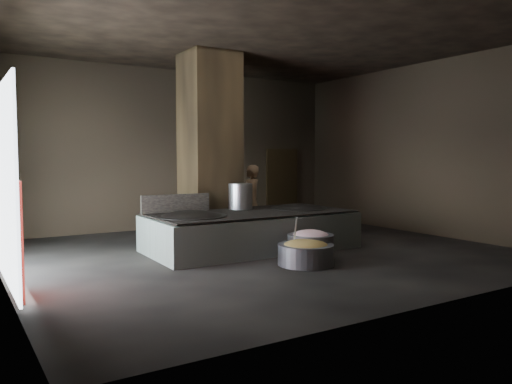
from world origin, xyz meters
TOP-DOWN VIEW (x-y plane):
  - floor at (0.00, 0.00)m, footprint 10.00×9.00m
  - ceiling at (0.00, 0.00)m, footprint 10.00×9.00m
  - back_wall at (0.00, 4.55)m, footprint 10.00×0.10m
  - front_wall at (0.00, -4.55)m, footprint 10.00×0.10m
  - right_wall at (5.05, 0.00)m, footprint 0.10×9.00m
  - pillar at (-0.30, 1.90)m, footprint 1.20×1.20m
  - hearth_platform at (-0.06, 0.38)m, footprint 4.51×2.21m
  - platform_cap at (-0.06, 0.38)m, footprint 4.38×2.10m
  - wok_left at (-1.51, 0.33)m, footprint 1.41×1.41m
  - wok_left_rim at (-1.51, 0.33)m, footprint 1.44×1.44m
  - wok_right at (1.29, 0.43)m, footprint 1.32×1.32m
  - wok_right_rim at (1.29, 0.43)m, footprint 1.34×1.34m
  - stock_pot at (-0.01, 0.93)m, footprint 0.55×0.55m
  - splash_guard at (-1.51, 1.13)m, footprint 1.56×0.08m
  - cook at (0.93, 2.02)m, footprint 0.79×0.67m
  - veg_basin at (-0.01, -1.53)m, footprint 1.08×1.08m
  - veg_fill at (-0.01, -1.53)m, footprint 0.87×0.87m
  - ladle at (-0.16, -1.38)m, footprint 0.21×0.39m
  - meat_basin at (0.36, -1.20)m, footprint 1.20×1.20m
  - meat_fill at (0.36, -1.20)m, footprint 0.76×0.76m
  - doorway_near at (1.20, 4.45)m, footprint 1.18×0.08m
  - doorway_near_glow at (1.45, 4.37)m, footprint 0.74×0.04m
  - doorway_far at (3.60, 4.45)m, footprint 1.18×0.08m
  - doorway_far_glow at (3.88, 4.55)m, footprint 0.86×0.04m
  - left_opening at (-4.95, 0.20)m, footprint 0.04×4.20m
  - pavilion_sliver at (-4.88, -1.10)m, footprint 0.05×0.90m
  - tree_silhouette at (-4.85, 1.30)m, footprint 0.28×1.10m

SIDE VIEW (x-z plane):
  - floor at x=0.00m, z-range -0.10..0.00m
  - veg_basin at x=-0.01m, z-range 0.00..0.39m
  - meat_basin at x=0.36m, z-range 0.00..0.50m
  - veg_fill at x=-0.01m, z-range 0.22..0.48m
  - hearth_platform at x=-0.06m, z-range 0.00..0.78m
  - meat_fill at x=0.36m, z-range 0.30..0.60m
  - ladle at x=-0.16m, z-range 0.17..0.93m
  - wok_left at x=-1.51m, z-range 0.56..0.94m
  - wok_right at x=1.29m, z-range 0.56..0.94m
  - platform_cap at x=-0.06m, z-range 0.80..0.83m
  - wok_left_rim at x=-1.51m, z-range 0.80..0.84m
  - wok_right_rim at x=1.29m, z-range 0.80..0.84m
  - pavilion_sliver at x=-4.88m, z-range 0.00..1.70m
  - cook at x=0.93m, z-range 0.00..1.83m
  - splash_guard at x=-1.51m, z-range 0.84..1.22m
  - doorway_near_glow at x=1.45m, z-range 0.17..1.93m
  - doorway_far_glow at x=3.88m, z-range 0.04..2.06m
  - doorway_near at x=1.20m, z-range -0.09..2.29m
  - doorway_far at x=3.60m, z-range -0.09..2.29m
  - stock_pot at x=-0.01m, z-range 0.84..1.42m
  - left_opening at x=-4.95m, z-range 0.05..3.15m
  - tree_silhouette at x=-4.85m, z-range 1.65..2.75m
  - back_wall at x=0.00m, z-range 0.00..4.50m
  - front_wall at x=0.00m, z-range 0.00..4.50m
  - right_wall at x=5.05m, z-range 0.00..4.50m
  - pillar at x=-0.30m, z-range 0.00..4.50m
  - ceiling at x=0.00m, z-range 4.50..4.60m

